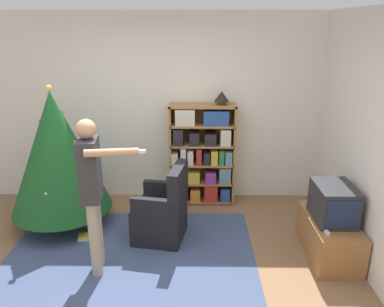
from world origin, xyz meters
name	(u,v)px	position (x,y,z in m)	size (l,w,h in m)	color
ground_plane	(144,285)	(0.00, 0.00, 0.00)	(14.00, 14.00, 0.00)	#846042
wall_back	(160,109)	(0.00, 2.11, 1.30)	(8.00, 0.10, 2.60)	silver
area_rug	(132,252)	(-0.21, 0.57, 0.00)	(2.73, 1.82, 0.01)	#3D4C70
bookshelf	(201,156)	(0.58, 1.87, 0.70)	(0.90, 0.32, 1.41)	#A8703D
tv_stand	(329,237)	(1.97, 0.55, 0.22)	(0.47, 0.92, 0.44)	#996638
television	(333,203)	(1.97, 0.55, 0.63)	(0.39, 0.53, 0.39)	#28282D
game_remote	(327,232)	(1.82, 0.27, 0.45)	(0.04, 0.12, 0.02)	white
christmas_tree	(57,153)	(-1.17, 1.21, 0.96)	(1.22, 1.22, 1.77)	#4C3323
armchair	(163,213)	(0.12, 0.87, 0.32)	(0.66, 0.65, 0.92)	black
standing_person	(92,186)	(-0.49, 0.25, 0.95)	(0.67, 0.47, 1.61)	#9E937F
table_lamp	(222,97)	(0.84, 1.87, 1.51)	(0.20, 0.20, 0.18)	#473828
book_pile_near_tree	(86,237)	(-0.80, 0.82, 0.03)	(0.22, 0.15, 0.06)	beige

